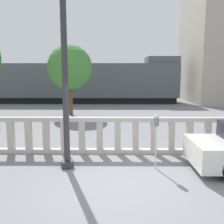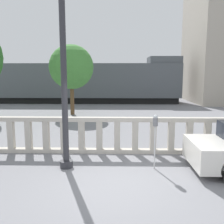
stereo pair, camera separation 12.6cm
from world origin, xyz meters
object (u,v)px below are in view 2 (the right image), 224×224
tree_left (71,67)px  parking_meter (155,127)px  train_near (80,82)px  train_far (146,77)px  lamppost (63,49)px

tree_left → parking_meter: bearing=-66.6°
train_near → parking_meter: bearing=-74.4°
train_far → parking_meter: bearing=-95.9°
parking_meter → tree_left: 10.34m
train_far → tree_left: 21.41m
parking_meter → train_far: (3.03, 29.53, 0.87)m
train_near → train_far: size_ratio=0.89×
lamppost → tree_left: (-1.51, 9.31, -0.27)m
parking_meter → tree_left: tree_left is taller
tree_left → lamppost: bearing=-80.8°
train_near → tree_left: 6.99m
lamppost → parking_meter: 3.30m
parking_meter → tree_left: size_ratio=0.35×
lamppost → tree_left: bearing=99.2°
parking_meter → lamppost: bearing=179.3°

